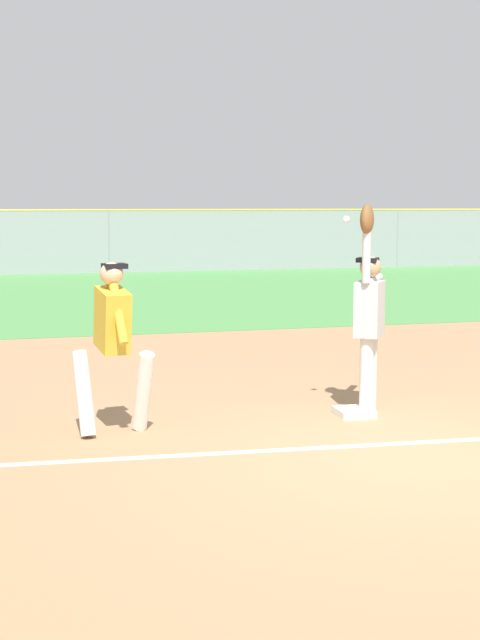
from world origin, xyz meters
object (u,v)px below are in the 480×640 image
at_px(first_base, 354,412).
at_px(parked_car_red, 0,250).
at_px(parked_car_tan, 131,247).
at_px(runner, 113,335).
at_px(fielder, 369,312).
at_px(baseball, 346,219).
at_px(parked_car_silver, 235,247).

xyz_separation_m(first_base, parked_car_red, (-3.64, 24.23, 0.63)).
bearing_deg(parked_car_red, first_base, -78.98).
relative_size(parked_car_red, parked_car_tan, 1.00).
xyz_separation_m(first_base, parked_car_tan, (1.17, 24.94, 0.63)).
height_order(parked_car_red, parked_car_tan, same).
bearing_deg(runner, fielder, -4.67).
distance_m(first_base, baseball, 2.08).
xyz_separation_m(runner, parked_car_red, (-1.03, 24.33, -0.32)).
distance_m(runner, parked_car_tan, 25.33).
distance_m(first_base, runner, 2.78).
xyz_separation_m(fielder, parked_car_tan, (0.97, 24.83, -0.45)).
bearing_deg(first_base, parked_car_silver, 78.15).
bearing_deg(first_base, baseball, 165.57).
bearing_deg(runner, parked_car_red, 83.56).
bearing_deg(first_base, parked_car_red, 98.55).
relative_size(first_base, parked_car_silver, 0.08).
distance_m(fielder, parked_car_tan, 24.86).
distance_m(fielder, parked_car_silver, 24.62).
bearing_deg(fielder, parked_car_tan, -57.32).
bearing_deg(fielder, first_base, 62.71).
bearing_deg(baseball, parked_car_red, 98.30).
relative_size(runner, parked_car_silver, 0.37).
height_order(runner, parked_car_tan, runner).
distance_m(runner, parked_car_red, 24.35).
height_order(first_base, baseball, baseball).
height_order(runner, baseball, baseball).
bearing_deg(fielder, baseball, 48.45).
bearing_deg(baseball, parked_car_tan, 87.05).
distance_m(runner, parked_car_silver, 25.52).
distance_m(baseball, parked_car_silver, 24.80).
height_order(first_base, fielder, fielder).
bearing_deg(parked_car_silver, first_base, -108.56).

